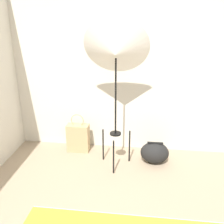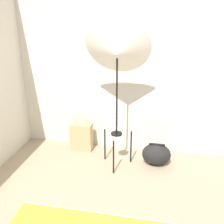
{
  "view_description": "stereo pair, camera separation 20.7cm",
  "coord_description": "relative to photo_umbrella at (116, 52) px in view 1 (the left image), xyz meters",
  "views": [
    {
      "loc": [
        0.23,
        -1.31,
        1.93
      ],
      "look_at": [
        -0.12,
        1.54,
        0.84
      ],
      "focal_mm": 42.0,
      "sensor_mm": 36.0,
      "label": 1
    },
    {
      "loc": [
        0.44,
        -1.28,
        1.93
      ],
      "look_at": [
        -0.12,
        1.54,
        0.84
      ],
      "focal_mm": 42.0,
      "sensor_mm": 36.0,
      "label": 2
    }
  ],
  "objects": [
    {
      "name": "wall_back",
      "position": [
        0.1,
        0.54,
        -0.21
      ],
      "size": [
        8.0,
        0.05,
        2.6
      ],
      "color": "beige",
      "rests_on": "ground_plane"
    },
    {
      "name": "tote_bag",
      "position": [
        -0.58,
        0.31,
        -1.29
      ],
      "size": [
        0.32,
        0.16,
        0.58
      ],
      "color": "tan",
      "rests_on": "ground_plane"
    },
    {
      "name": "duffel_bag",
      "position": [
        0.52,
        0.12,
        -1.36
      ],
      "size": [
        0.38,
        0.29,
        0.3
      ],
      "color": "black",
      "rests_on": "ground_plane"
    },
    {
      "name": "photo_umbrella",
      "position": [
        0.0,
        0.0,
        0.0
      ],
      "size": [
        0.79,
        0.54,
        1.9
      ],
      "color": "black",
      "rests_on": "ground_plane"
    }
  ]
}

